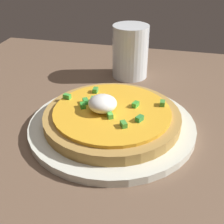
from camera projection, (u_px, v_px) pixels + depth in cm
name	position (u px, v px, depth cm)	size (l,w,h in cm)	color
dining_table	(153.00, 133.00, 52.82)	(100.09, 80.52, 2.54)	brown
plate	(112.00, 125.00, 51.49)	(28.02, 28.02, 1.30)	silver
pizza	(112.00, 116.00, 50.50)	(22.88, 22.88, 5.07)	#AC8341
cup_far	(130.00, 54.00, 67.95)	(8.01, 8.01, 11.69)	silver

